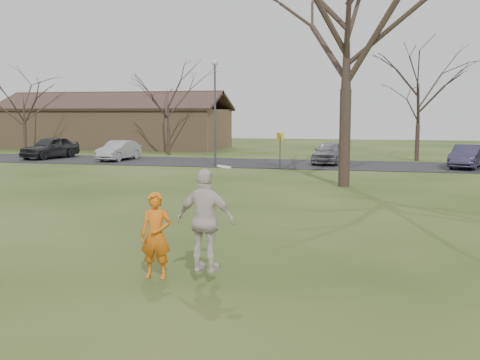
# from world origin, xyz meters

# --- Properties ---
(ground) EXTENTS (120.00, 120.00, 0.00)m
(ground) POSITION_xyz_m (0.00, 0.00, 0.00)
(ground) COLOR #1E380F
(ground) RESTS_ON ground
(parking_strip) EXTENTS (62.00, 6.50, 0.04)m
(parking_strip) POSITION_xyz_m (0.00, 25.00, 0.02)
(parking_strip) COLOR black
(parking_strip) RESTS_ON ground
(player_defender) EXTENTS (0.64, 0.45, 1.67)m
(player_defender) POSITION_xyz_m (-0.76, 0.27, 0.84)
(player_defender) COLOR orange
(player_defender) RESTS_ON ground
(car_0) EXTENTS (2.70, 4.74, 1.52)m
(car_0) POSITION_xyz_m (-18.75, 25.19, 0.80)
(car_0) COLOR #252627
(car_0) RESTS_ON parking_strip
(car_1) EXTENTS (1.65, 4.04, 1.30)m
(car_1) POSITION_xyz_m (-13.40, 24.88, 0.69)
(car_1) COLOR #9D9BA0
(car_1) RESTS_ON parking_strip
(car_4) EXTENTS (2.16, 4.29, 1.40)m
(car_4) POSITION_xyz_m (0.53, 25.57, 0.74)
(car_4) COLOR slate
(car_4) RESTS_ON parking_strip
(car_5) EXTENTS (2.62, 4.31, 1.34)m
(car_5) POSITION_xyz_m (8.44, 24.67, 0.71)
(car_5) COLOR #313149
(car_5) RESTS_ON parking_strip
(catching_play) EXTENTS (1.16, 0.64, 1.98)m
(catching_play) POSITION_xyz_m (0.30, 0.09, 1.21)
(catching_play) COLOR beige
(catching_play) RESTS_ON ground
(building) EXTENTS (20.60, 8.50, 5.14)m
(building) POSITION_xyz_m (-20.00, 38.00, 1.93)
(building) COLOR #8C6D4C
(building) RESTS_ON ground
(lamp_post) EXTENTS (0.34, 0.34, 6.27)m
(lamp_post) POSITION_xyz_m (-6.00, 22.50, 3.97)
(lamp_post) COLOR #47474C
(lamp_post) RESTS_ON ground
(sign_yellow) EXTENTS (0.35, 0.35, 2.08)m
(sign_yellow) POSITION_xyz_m (-2.00, 22.00, 1.45)
(sign_yellow) COLOR #47474C
(sign_yellow) RESTS_ON ground
(big_tree) EXTENTS (9.00, 9.00, 14.00)m
(big_tree) POSITION_xyz_m (2.00, 15.00, 7.00)
(big_tree) COLOR #352821
(big_tree) RESTS_ON ground
(small_tree_row) EXTENTS (55.00, 5.90, 8.50)m
(small_tree_row) POSITION_xyz_m (4.38, 30.06, 3.89)
(small_tree_row) COLOR #352821
(small_tree_row) RESTS_ON ground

